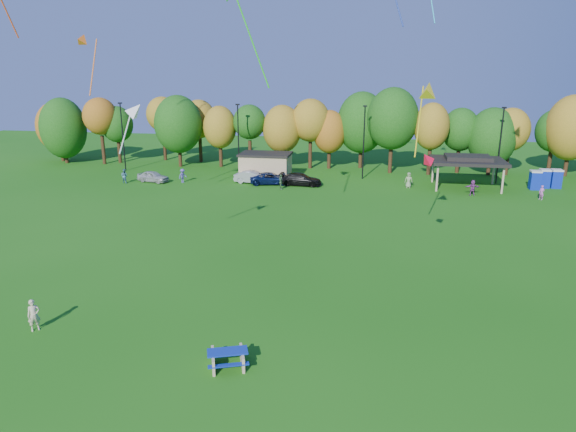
% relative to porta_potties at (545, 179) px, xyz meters
% --- Properties ---
extents(ground, '(160.00, 160.00, 0.00)m').
position_rel_porta_potties_xyz_m(ground, '(-22.96, -38.22, -1.10)').
color(ground, '#19600F').
rests_on(ground, ground).
extents(tree_line, '(93.57, 10.55, 11.15)m').
position_rel_porta_potties_xyz_m(tree_line, '(-23.99, 7.30, 4.82)').
color(tree_line, black).
rests_on(tree_line, ground).
extents(lamp_posts, '(64.50, 0.25, 9.09)m').
position_rel_porta_potties_xyz_m(lamp_posts, '(-20.96, 1.78, 3.80)').
color(lamp_posts, black).
rests_on(lamp_posts, ground).
extents(utility_building, '(6.30, 4.30, 3.25)m').
position_rel_porta_potties_xyz_m(utility_building, '(-32.96, -0.22, 0.54)').
color(utility_building, tan).
rests_on(utility_building, ground).
extents(pavilion, '(8.20, 6.20, 3.77)m').
position_rel_porta_potties_xyz_m(pavilion, '(-8.96, -1.22, 2.13)').
color(pavilion, tan).
rests_on(pavilion, ground).
extents(porta_potties, '(3.75, 2.34, 2.18)m').
position_rel_porta_potties_xyz_m(porta_potties, '(0.00, 0.00, 0.00)').
color(porta_potties, '#0C25A7').
rests_on(porta_potties, ground).
extents(picnic_table, '(2.26, 2.07, 0.80)m').
position_rel_porta_potties_xyz_m(picnic_table, '(-25.59, -42.13, -0.63)').
color(picnic_table, tan).
rests_on(picnic_table, ground).
extents(kite_flyer, '(0.74, 0.74, 1.73)m').
position_rel_porta_potties_xyz_m(kite_flyer, '(-36.57, -40.57, -0.23)').
color(kite_flyer, beige).
rests_on(kite_flyer, ground).
extents(car_a, '(4.26, 2.52, 1.36)m').
position_rel_porta_potties_xyz_m(car_a, '(-46.09, -4.58, -0.42)').
color(car_a, '#BCBCBC').
rests_on(car_a, ground).
extents(car_b, '(4.62, 1.97, 1.48)m').
position_rel_porta_potties_xyz_m(car_b, '(-33.90, -3.13, -0.36)').
color(car_b, '#A0A0A5').
rests_on(car_b, ground).
extents(car_c, '(5.39, 3.34, 1.39)m').
position_rel_porta_potties_xyz_m(car_c, '(-31.66, -3.27, -0.40)').
color(car_c, '#0B1844').
rests_on(car_c, ground).
extents(car_d, '(5.06, 2.18, 1.45)m').
position_rel_porta_potties_xyz_m(car_d, '(-28.04, -3.34, -0.37)').
color(car_d, black).
rests_on(car_d, ground).
extents(far_person_0, '(0.63, 1.08, 1.73)m').
position_rel_porta_potties_xyz_m(far_person_0, '(-29.96, -5.86, -0.23)').
color(far_person_0, '#466F44').
rests_on(far_person_0, ground).
extents(far_person_1, '(1.66, 0.75, 1.72)m').
position_rel_porta_potties_xyz_m(far_person_1, '(-8.81, -5.04, -0.24)').
color(far_person_1, '#8B3A8B').
rests_on(far_person_1, ground).
extents(far_person_2, '(1.08, 1.25, 1.68)m').
position_rel_porta_potties_xyz_m(far_person_2, '(-42.43, -4.21, -0.26)').
color(far_person_2, '#5E50B0').
rests_on(far_person_2, ground).
extents(far_person_3, '(0.95, 0.80, 1.73)m').
position_rel_porta_potties_xyz_m(far_person_3, '(-49.26, -5.71, -0.23)').
color(far_person_3, teal).
rests_on(far_person_3, ground).
extents(far_person_4, '(0.65, 0.67, 1.55)m').
position_rel_porta_potties_xyz_m(far_person_4, '(-1.95, -5.79, -0.32)').
color(far_person_4, '#C95FC3').
rests_on(far_person_4, ground).
extents(far_person_5, '(0.88, 0.58, 1.81)m').
position_rel_porta_potties_xyz_m(far_person_5, '(-15.50, -2.40, -0.19)').
color(far_person_5, gray).
rests_on(far_person_5, ground).
extents(kite_4, '(2.22, 1.28, 3.46)m').
position_rel_porta_potties_xyz_m(kite_4, '(-34.06, -32.20, 9.71)').
color(kite_4, silver).
extents(kite_8, '(1.10, 3.09, 5.25)m').
position_rel_porta_potties_xyz_m(kite_8, '(-43.43, -21.53, 14.46)').
color(kite_8, orange).
extents(kite_9, '(1.57, 3.31, 5.45)m').
position_rel_porta_potties_xyz_m(kite_9, '(-16.17, -26.88, 10.89)').
color(kite_9, gold).
extents(kite_13, '(1.43, 1.33, 1.13)m').
position_rel_porta_potties_xyz_m(kite_13, '(-16.09, -28.83, 6.70)').
color(kite_13, red).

